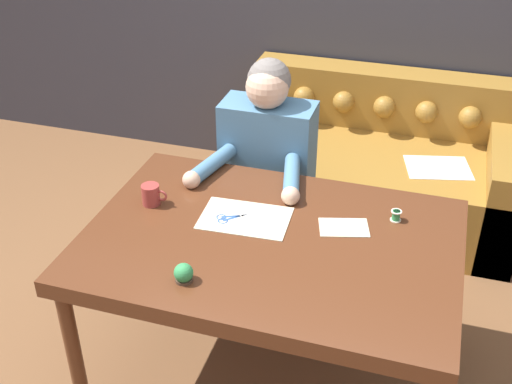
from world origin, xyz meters
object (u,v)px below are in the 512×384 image
at_px(scissors, 234,217).
at_px(mug, 151,195).
at_px(thread_spool, 396,216).
at_px(dining_table, 271,251).
at_px(pin_cushion, 184,274).
at_px(couch, 375,168).
at_px(person, 267,173).

height_order(scissors, mug, mug).
bearing_deg(thread_spool, dining_table, -149.51).
relative_size(dining_table, pin_cushion, 20.46).
relative_size(thread_spool, pin_cushion, 0.63).
bearing_deg(couch, mug, -119.71).
relative_size(person, mug, 10.56).
bearing_deg(couch, thread_spool, -79.85).
xyz_separation_m(person, pin_cushion, (-0.01, -1.02, 0.15)).
height_order(person, mug, person).
relative_size(mug, thread_spool, 2.51).
distance_m(person, mug, 0.70).
height_order(dining_table, couch, couch).
height_order(dining_table, scissors, scissors).
height_order(couch, pin_cushion, pin_cushion).
height_order(couch, thread_spool, couch).
height_order(couch, mug, mug).
xyz_separation_m(dining_table, person, (-0.22, 0.68, -0.05)).
distance_m(dining_table, person, 0.72).
bearing_deg(scissors, person, 93.04).
bearing_deg(scissors, thread_spool, 15.69).
bearing_deg(pin_cushion, couch, 75.72).
bearing_deg(mug, pin_cushion, -52.84).
height_order(scissors, thread_spool, thread_spool).
distance_m(person, scissors, 0.61).
bearing_deg(thread_spool, person, 148.14).
height_order(scissors, pin_cushion, pin_cushion).
relative_size(couch, person, 1.37).
relative_size(couch, mug, 14.47).
bearing_deg(dining_table, pin_cushion, -122.86).
bearing_deg(thread_spool, couch, 100.15).
distance_m(person, pin_cushion, 1.04).
xyz_separation_m(dining_table, scissors, (-0.18, 0.09, 0.07)).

